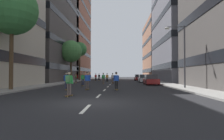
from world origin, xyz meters
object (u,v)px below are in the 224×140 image
object	(u,v)px
skater_2	(83,78)
skater_12	(103,77)
parked_car_far	(138,78)
street_tree_near	(12,10)
parked_car_near	(143,79)
skater_10	(96,77)
skater_3	(66,80)
skater_8	(113,77)
skater_13	(107,77)
streetlamp_right	(181,49)
parked_car_mid	(151,80)
skater_6	(87,80)
skater_9	(69,82)
skater_7	(90,77)
skater_0	(116,80)
street_tree_far	(80,50)
street_tree_mid	(71,51)
skater_1	(99,77)
skater_5	(113,77)
skater_11	(103,78)
skater_4	(76,77)

from	to	relation	value
skater_2	skater_12	distance (m)	11.49
parked_car_far	street_tree_near	distance (m)	34.11
parked_car_near	skater_10	xyz separation A→B (m)	(-10.21, 7.51, 0.29)
skater_2	skater_3	world-z (taller)	same
skater_8	skater_13	world-z (taller)	same
skater_8	street_tree_near	bearing A→B (deg)	-119.38
streetlamp_right	parked_car_mid	bearing A→B (deg)	103.65
skater_6	skater_9	world-z (taller)	same
skater_7	skater_3	bearing A→B (deg)	-85.73
skater_0	skater_2	size ratio (longest dim) A/B	1.00
parked_car_near	skater_8	size ratio (longest dim) A/B	2.47
skater_3	skater_10	xyz separation A→B (m)	(-0.46, 25.80, -0.03)
street_tree_far	skater_7	distance (m)	7.44
parked_car_far	skater_0	size ratio (longest dim) A/B	2.47
skater_10	street_tree_mid	bearing A→B (deg)	-126.56
parked_car_near	parked_car_far	xyz separation A→B (m)	(0.00, 10.51, 0.00)
street_tree_mid	street_tree_far	distance (m)	8.37
street_tree_far	skater_9	world-z (taller)	street_tree_far
skater_1	skater_7	bearing A→B (deg)	-135.47
skater_5	skater_11	world-z (taller)	same
street_tree_far	skater_7	bearing A→B (deg)	-29.33
skater_12	skater_3	bearing A→B (deg)	-96.51
parked_car_mid	street_tree_near	xyz separation A→B (m)	(-14.55, -10.90, 6.85)
skater_2	skater_8	bearing A→B (deg)	65.84
skater_2	skater_3	bearing A→B (deg)	-93.35
skater_13	skater_12	bearing A→B (deg)	-108.18
street_tree_far	skater_6	world-z (taller)	street_tree_far
street_tree_far	skater_6	distance (m)	29.50
skater_8	skater_10	xyz separation A→B (m)	(-4.43, 11.50, -0.03)
skater_8	skater_11	size ratio (longest dim) A/B	1.00
skater_4	street_tree_far	bearing A→B (deg)	99.62
street_tree_far	parked_car_mid	bearing A→B (deg)	-51.90
parked_car_near	skater_12	distance (m)	7.77
skater_8	skater_12	distance (m)	3.88
streetlamp_right	skater_1	size ratio (longest dim) A/B	3.65
skater_2	skater_10	size ratio (longest dim) A/B	1.00
street_tree_far	skater_1	xyz separation A→B (m)	(4.82, 0.38, -6.73)
skater_6	skater_13	bearing A→B (deg)	88.12
parked_car_mid	skater_5	bearing A→B (deg)	108.87
parked_car_mid	skater_7	distance (m)	20.64
skater_1	skater_0	bearing A→B (deg)	-80.27
skater_10	skater_2	bearing A→B (deg)	-87.56
street_tree_mid	skater_13	size ratio (longest dim) A/B	4.71
parked_car_near	skater_13	bearing A→B (deg)	169.83
skater_10	skater_6	bearing A→B (deg)	-84.47
parked_car_mid	streetlamp_right	distance (m)	8.77
skater_8	skater_13	size ratio (longest dim) A/B	1.00
skater_2	skater_8	size ratio (longest dim) A/B	1.00
parked_car_near	streetlamp_right	distance (m)	16.96
parked_car_near	skater_13	world-z (taller)	skater_13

